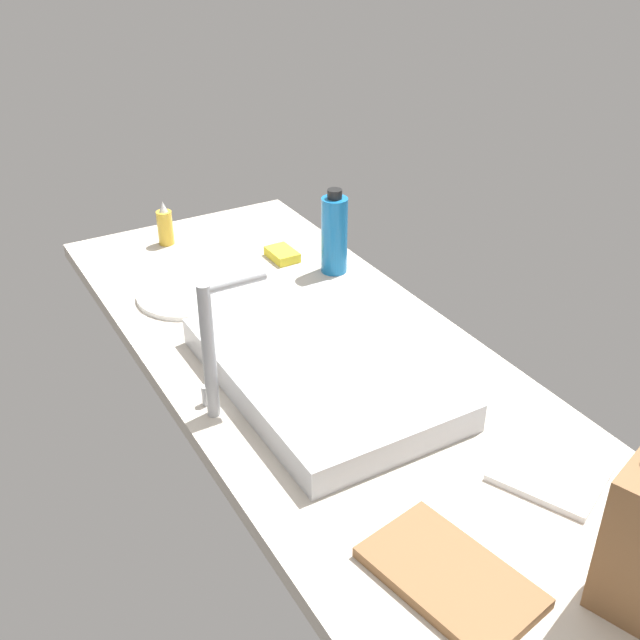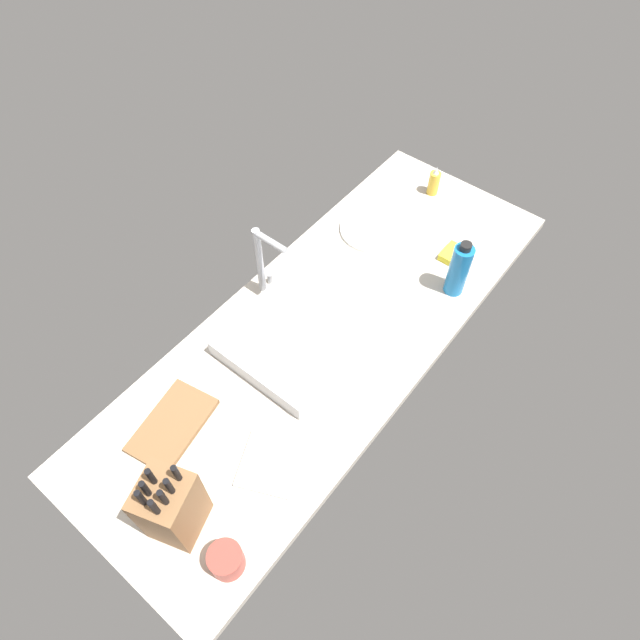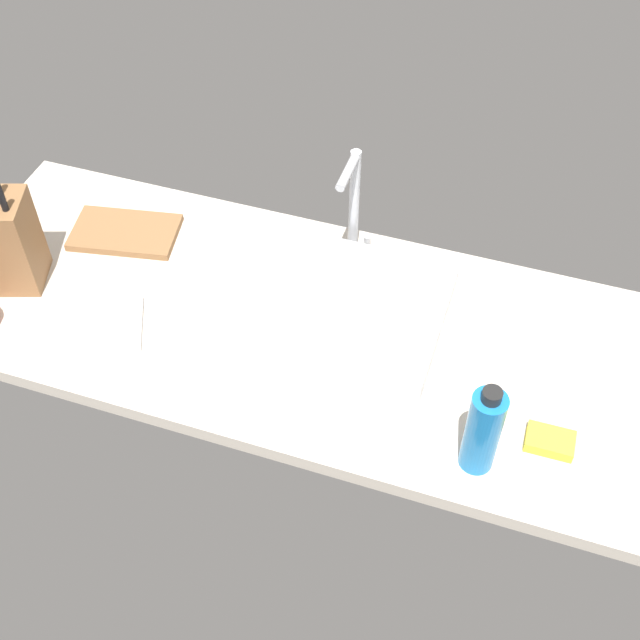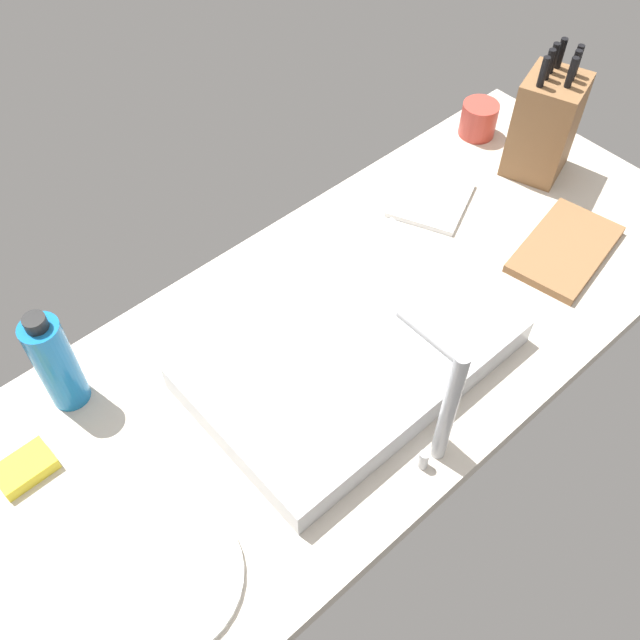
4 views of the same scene
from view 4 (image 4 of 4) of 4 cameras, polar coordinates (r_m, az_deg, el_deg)
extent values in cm
cube|color=beige|center=(128.80, 0.25, -3.38)|extent=(173.40, 64.23, 3.50)
cube|color=#B7BABF|center=(124.23, 2.52, -2.76)|extent=(54.45, 35.21, 5.73)
cylinder|color=#B7BABF|center=(107.41, 10.24, -7.02)|extent=(2.40, 2.40, 26.85)
cylinder|color=#B7BABF|center=(98.96, 8.82, -1.22)|extent=(2.00, 11.35, 2.00)
cylinder|color=#B7BABF|center=(115.74, 8.26, -10.97)|extent=(1.60, 1.60, 4.00)
cube|color=brown|center=(162.88, 17.47, 14.53)|extent=(15.65, 15.23, 22.18)
cylinder|color=black|center=(158.89, 18.65, 19.52)|extent=(1.77, 1.77, 6.27)
cylinder|color=black|center=(157.76, 19.82, 18.92)|extent=(1.77, 1.77, 6.27)
cylinder|color=black|center=(156.93, 18.10, 19.24)|extent=(1.77, 1.77, 6.27)
cylinder|color=black|center=(156.04, 19.65, 18.59)|extent=(1.77, 1.77, 6.27)
cylinder|color=black|center=(154.77, 17.78, 18.85)|extent=(1.77, 1.77, 6.27)
cylinder|color=black|center=(153.68, 19.41, 18.12)|extent=(1.77, 1.77, 6.27)
cylinder|color=black|center=(152.20, 17.38, 18.36)|extent=(1.77, 1.77, 6.27)
cube|color=brown|center=(151.17, 18.96, 5.38)|extent=(26.79, 18.85, 1.80)
cylinder|color=#1970B7|center=(122.42, -20.30, -3.29)|extent=(6.41, 6.41, 19.13)
cylinder|color=black|center=(114.40, -21.76, -0.21)|extent=(3.53, 3.53, 2.20)
cylinder|color=white|center=(111.22, -12.39, -19.43)|extent=(23.28, 23.28, 1.20)
cube|color=white|center=(155.75, 8.85, 9.49)|extent=(21.43, 20.40, 1.20)
cylinder|color=#B23D33|center=(173.71, 12.54, 15.35)|extent=(8.29, 8.29, 7.89)
cube|color=yellow|center=(123.86, -22.47, -10.88)|extent=(9.10, 6.16, 2.40)
camera|label=1|loc=(1.59, 59.68, 24.11)|focal=43.10mm
camera|label=2|loc=(1.75, 14.53, 63.16)|focal=30.83mm
camera|label=3|loc=(1.67, -58.79, 45.94)|focal=46.04mm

